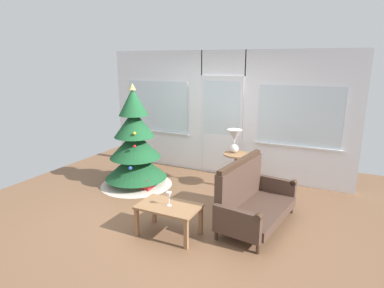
# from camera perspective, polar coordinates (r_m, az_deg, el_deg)

# --- Properties ---
(ground_plane) EXTENTS (6.76, 6.76, 0.00)m
(ground_plane) POSITION_cam_1_polar(r_m,az_deg,el_deg) (5.35, -3.12, -11.71)
(ground_plane) COLOR brown
(back_wall_with_door) EXTENTS (5.20, 0.14, 2.55)m
(back_wall_with_door) POSITION_cam_1_polar(r_m,az_deg,el_deg) (6.78, 5.30, 5.23)
(back_wall_with_door) COLOR white
(back_wall_with_door) RESTS_ON ground
(christmas_tree) EXTENTS (1.38, 1.38, 1.95)m
(christmas_tree) POSITION_cam_1_polar(r_m,az_deg,el_deg) (6.31, -9.86, -0.98)
(christmas_tree) COLOR #4C331E
(christmas_tree) RESTS_ON ground
(settee_sofa) EXTENTS (0.89, 1.56, 0.96)m
(settee_sofa) POSITION_cam_1_polar(r_m,az_deg,el_deg) (4.93, 10.26, -9.50)
(settee_sofa) COLOR #3D281C
(settee_sofa) RESTS_ON ground
(side_table) EXTENTS (0.50, 0.48, 0.68)m
(side_table) POSITION_cam_1_polar(r_m,az_deg,el_deg) (6.15, 7.68, -3.42)
(side_table) COLOR #8E6642
(side_table) RESTS_ON ground
(table_lamp) EXTENTS (0.28, 0.28, 0.44)m
(table_lamp) POSITION_cam_1_polar(r_m,az_deg,el_deg) (6.08, 7.41, 1.08)
(table_lamp) COLOR silver
(table_lamp) RESTS_ON side_table
(coffee_table) EXTENTS (0.84, 0.52, 0.43)m
(coffee_table) POSITION_cam_1_polar(r_m,az_deg,el_deg) (4.57, -4.07, -11.36)
(coffee_table) COLOR #8E6642
(coffee_table) RESTS_ON ground
(wine_glass) EXTENTS (0.08, 0.08, 0.20)m
(wine_glass) POSITION_cam_1_polar(r_m,az_deg,el_deg) (4.49, -4.02, -8.98)
(wine_glass) COLOR silver
(wine_glass) RESTS_ON coffee_table
(gift_box) EXTENTS (0.24, 0.21, 0.24)m
(gift_box) POSITION_cam_1_polar(r_m,az_deg,el_deg) (6.20, -8.02, -6.87)
(gift_box) COLOR red
(gift_box) RESTS_ON ground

